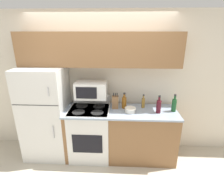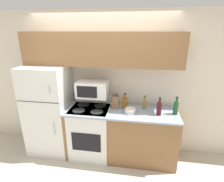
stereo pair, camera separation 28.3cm
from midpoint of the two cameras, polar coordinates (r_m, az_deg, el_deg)
The scene contains 13 objects.
ground_plane at distance 3.30m, azimuth -2.33°, elevation -22.97°, with size 12.00×12.00×0.00m, color beige.
wall_back at distance 3.24m, azimuth -0.37°, elevation 2.34°, with size 8.00×0.05×2.55m.
lower_cabinets at distance 3.21m, azimuth 5.42°, elevation -13.90°, with size 1.90×0.63×0.93m.
refrigerator at distance 3.37m, azimuth -17.61°, elevation -6.12°, with size 0.75×0.65×1.65m.
upper_cabinets at distance 2.93m, azimuth -1.01°, elevation 13.48°, with size 2.66×0.33×0.55m.
stove at distance 3.25m, azimuth -4.39°, elevation -12.93°, with size 0.69×0.61×1.10m.
microwave at distance 3.03m, azimuth -3.75°, elevation 0.56°, with size 0.54×0.33×0.28m.
knife_block at distance 3.01m, azimuth 3.97°, elevation -3.72°, with size 0.11×0.09×0.28m.
bowl at distance 2.90m, azimuth 8.73°, elevation -6.40°, with size 0.19×0.19×0.08m.
bottle_wine_green at distance 3.02m, azimuth 22.69°, elevation -5.03°, with size 0.08×0.08×0.30m.
bottle_wine_red at distance 2.91m, azimuth 17.89°, elevation -5.40°, with size 0.08×0.08×0.30m.
bottle_whiskey at distance 3.01m, azimuth 6.91°, elevation -3.85°, with size 0.08×0.08×0.28m.
bottle_vinegar at distance 3.07m, azimuth 13.18°, elevation -4.13°, with size 0.06×0.06×0.24m.
Camera 2 is at (0.64, -2.38, 2.21)m, focal length 28.00 mm.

